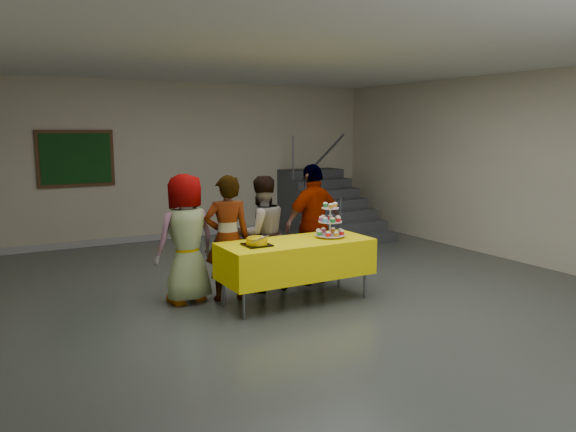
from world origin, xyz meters
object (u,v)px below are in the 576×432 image
schoolchild_d (314,224)px  noticeboard (76,159)px  schoolchild_a (186,239)px  cupcake_stand (330,224)px  schoolchild_b (227,238)px  schoolchild_c (261,234)px  bake_table (296,258)px  bear_cake (257,241)px  staircase (325,209)px

schoolchild_d → noticeboard: bearing=-66.6°
schoolchild_a → schoolchild_d: 1.81m
cupcake_stand → schoolchild_d: bearing=76.3°
cupcake_stand → schoolchild_b: 1.30m
schoolchild_c → schoolchild_d: bearing=177.8°
schoolchild_b → schoolchild_c: size_ratio=1.03×
schoolchild_d → noticeboard: noticeboard is taller
schoolchild_b → noticeboard: 4.37m
bake_table → bear_cake: (-0.54, -0.01, 0.27)m
schoolchild_c → noticeboard: (-1.65, 3.97, 0.84)m
schoolchild_b → schoolchild_d: size_ratio=0.95×
bear_cake → schoolchild_c: 0.80m
bake_table → bear_cake: bear_cake is taller
schoolchild_d → noticeboard: (-2.43, 4.02, 0.77)m
schoolchild_b → noticeboard: noticeboard is taller
cupcake_stand → schoolchild_a: size_ratio=0.28×
schoolchild_a → schoolchild_b: bearing=150.8°
schoolchild_c → bear_cake: bearing=61.0°
schoolchild_a → staircase: staircase is taller
schoolchild_a → schoolchild_b: size_ratio=1.02×
staircase → schoolchild_d: bearing=-125.2°
cupcake_stand → schoolchild_a: schoolchild_a is taller
schoolchild_b → schoolchild_d: bearing=-162.0°
cupcake_stand → bear_cake: cupcake_stand is taller
schoolchild_c → noticeboard: bearing=-66.1°
bake_table → cupcake_stand: 0.62m
bear_cake → schoolchild_a: bearing=132.7°
cupcake_stand → staircase: size_ratio=0.19×
cupcake_stand → bear_cake: 1.03m
staircase → bake_table: bearing=-127.2°
schoolchild_a → schoolchild_c: 1.03m
bear_cake → noticeboard: 4.89m
cupcake_stand → bake_table: bearing=179.2°
bear_cake → noticeboard: (-1.25, 4.66, 0.77)m
bear_cake → staircase: size_ratio=0.15×
bake_table → staircase: size_ratio=0.78×
bear_cake → schoolchild_b: schoolchild_b is taller
schoolchild_b → staircase: size_ratio=0.65×
schoolchild_c → staircase: size_ratio=0.63×
staircase → noticeboard: 4.88m
schoolchild_b → schoolchild_c: bearing=-150.0°
schoolchild_d → noticeboard: size_ratio=1.27×
bake_table → schoolchild_a: schoolchild_a is taller
schoolchild_a → bear_cake: bearing=122.5°
cupcake_stand → bear_cake: bearing=-179.6°
bear_cake → staircase: (3.43, 3.83, -0.34)m
bake_table → noticeboard: noticeboard is taller
cupcake_stand → schoolchild_b: size_ratio=0.28×
bake_table → schoolchild_b: 0.88m
cupcake_stand → schoolchild_b: bearing=156.7°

